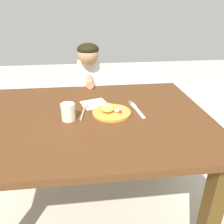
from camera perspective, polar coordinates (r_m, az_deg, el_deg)
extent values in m
plane|color=beige|center=(1.66, -4.46, -22.58)|extent=(8.00, 8.00, 0.00)
cube|color=#512E15|center=(1.24, -5.51, -1.52)|extent=(1.29, 0.97, 0.03)
cube|color=#4B3311|center=(1.29, 23.76, -22.13)|extent=(0.08, 0.08, 0.66)
cube|color=#4B3311|center=(1.84, -23.18, -6.25)|extent=(0.08, 0.08, 0.66)
cube|color=#4B3311|center=(1.84, 12.21, -4.47)|extent=(0.08, 0.08, 0.66)
cylinder|color=gold|center=(1.24, -0.10, -0.16)|extent=(0.21, 0.21, 0.01)
ellipsoid|color=#EAE04A|center=(1.23, -1.20, 1.10)|extent=(0.08, 0.09, 0.04)
ellipsoid|color=red|center=(1.23, 2.04, 0.22)|extent=(0.02, 0.03, 0.02)
ellipsoid|color=white|center=(1.24, 1.53, 0.51)|extent=(0.04, 0.04, 0.02)
cube|color=silver|center=(1.27, 6.85, -0.03)|extent=(0.04, 0.15, 0.01)
cube|color=silver|center=(1.35, 5.42, 1.69)|extent=(0.03, 0.05, 0.01)
cylinder|color=silver|center=(1.39, 5.19, 2.43)|extent=(0.01, 0.04, 0.00)
cylinder|color=silver|center=(1.38, 4.83, 2.40)|extent=(0.01, 0.04, 0.00)
cylinder|color=silver|center=(1.38, 4.48, 2.36)|extent=(0.01, 0.04, 0.00)
cylinder|color=tan|center=(1.24, -7.43, -0.45)|extent=(0.03, 0.15, 0.01)
ellipsoid|color=tan|center=(1.33, -6.82, 1.60)|extent=(0.04, 0.06, 0.02)
cylinder|color=silver|center=(1.19, -11.00, 0.04)|extent=(0.07, 0.07, 0.09)
cube|color=#394A61|center=(2.04, -5.29, -2.63)|extent=(0.17, 0.12, 0.54)
cube|color=white|center=(1.83, -5.76, 8.05)|extent=(0.17, 0.20, 0.33)
sphere|color=tan|center=(1.73, -6.04, 14.36)|extent=(0.16, 0.16, 0.16)
ellipsoid|color=black|center=(1.72, -6.09, 15.51)|extent=(0.16, 0.16, 0.09)
cylinder|color=tan|center=(1.69, -5.68, 7.62)|extent=(0.06, 0.18, 0.06)
cube|color=white|center=(1.37, -4.42, 2.07)|extent=(0.18, 0.17, 0.00)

